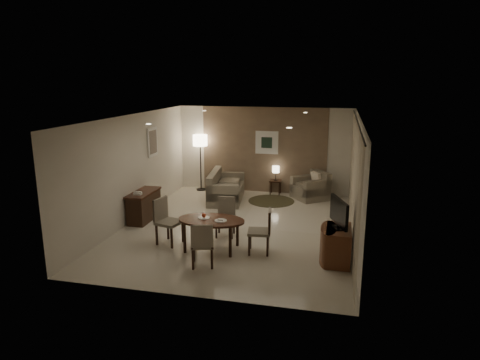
% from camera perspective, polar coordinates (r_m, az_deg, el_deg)
% --- Properties ---
extents(room_shell, '(5.50, 7.00, 2.70)m').
position_cam_1_polar(room_shell, '(10.58, 0.25, 1.30)').
color(room_shell, beige).
rests_on(room_shell, ground).
extents(taupe_accent, '(3.96, 0.03, 2.70)m').
position_cam_1_polar(taupe_accent, '(13.55, 3.18, 3.99)').
color(taupe_accent, '#7D664E').
rests_on(taupe_accent, wall_back).
extents(curtain_wall, '(0.08, 6.70, 2.58)m').
position_cam_1_polar(curtain_wall, '(9.94, 14.94, -0.13)').
color(curtain_wall, '#BDAB94').
rests_on(curtain_wall, wall_right).
extents(curtain_rod, '(0.03, 6.80, 0.03)m').
position_cam_1_polar(curtain_rod, '(9.73, 15.42, 7.44)').
color(curtain_rod, black).
rests_on(curtain_rod, wall_right).
extents(art_back_frame, '(0.72, 0.03, 0.72)m').
position_cam_1_polar(art_back_frame, '(13.47, 3.59, 5.01)').
color(art_back_frame, silver).
rests_on(art_back_frame, wall_back).
extents(art_back_canvas, '(0.34, 0.01, 0.34)m').
position_cam_1_polar(art_back_canvas, '(13.45, 3.58, 5.00)').
color(art_back_canvas, black).
rests_on(art_back_canvas, wall_back).
extents(art_left_frame, '(0.03, 0.60, 0.80)m').
position_cam_1_polar(art_left_frame, '(12.11, -11.58, 4.99)').
color(art_left_frame, silver).
rests_on(art_left_frame, wall_left).
extents(art_left_canvas, '(0.01, 0.46, 0.64)m').
position_cam_1_polar(art_left_canvas, '(12.10, -11.51, 4.99)').
color(art_left_canvas, gray).
rests_on(art_left_canvas, wall_left).
extents(downlight_nl, '(0.10, 0.10, 0.01)m').
position_cam_1_polar(downlight_nl, '(8.75, -12.10, 7.30)').
color(downlight_nl, white).
rests_on(downlight_nl, ceiling).
extents(downlight_nr, '(0.10, 0.10, 0.01)m').
position_cam_1_polar(downlight_nr, '(7.98, 6.58, 6.93)').
color(downlight_nr, white).
rests_on(downlight_nr, ceiling).
extents(downlight_fl, '(0.10, 0.10, 0.01)m').
position_cam_1_polar(downlight_fl, '(12.09, -4.80, 9.19)').
color(downlight_fl, white).
rests_on(downlight_fl, ceiling).
extents(downlight_fr, '(0.10, 0.10, 0.01)m').
position_cam_1_polar(downlight_fr, '(11.54, 8.71, 8.88)').
color(downlight_fr, white).
rests_on(downlight_fr, ceiling).
extents(console_desk, '(0.48, 1.20, 0.75)m').
position_cam_1_polar(console_desk, '(11.27, -12.69, -3.39)').
color(console_desk, '#412314').
rests_on(console_desk, floor).
extents(telephone, '(0.20, 0.14, 0.09)m').
position_cam_1_polar(telephone, '(10.89, -13.48, -1.69)').
color(telephone, white).
rests_on(telephone, console_desk).
extents(tv_cabinet, '(0.48, 0.90, 0.70)m').
position_cam_1_polar(tv_cabinet, '(8.79, 12.95, -8.46)').
color(tv_cabinet, brown).
rests_on(tv_cabinet, floor).
extents(flat_tv, '(0.36, 0.85, 0.60)m').
position_cam_1_polar(flat_tv, '(8.57, 13.05, -4.29)').
color(flat_tv, black).
rests_on(flat_tv, tv_cabinet).
extents(dining_table, '(1.43, 0.89, 0.67)m').
position_cam_1_polar(dining_table, '(9.19, -3.81, -7.24)').
color(dining_table, '#412314').
rests_on(dining_table, floor).
extents(chair_near, '(0.55, 0.55, 0.90)m').
position_cam_1_polar(chair_near, '(8.40, -5.03, -8.46)').
color(chair_near, gray).
rests_on(chair_near, floor).
extents(chair_far, '(0.47, 0.47, 0.89)m').
position_cam_1_polar(chair_far, '(9.88, -1.98, -5.03)').
color(chair_far, gray).
rests_on(chair_far, floor).
extents(chair_left, '(0.60, 0.60, 1.01)m').
position_cam_1_polar(chair_left, '(9.54, -9.40, -5.51)').
color(chair_left, gray).
rests_on(chair_left, floor).
extents(chair_right, '(0.52, 0.52, 0.94)m').
position_cam_1_polar(chair_right, '(8.97, 2.54, -6.83)').
color(chair_right, gray).
rests_on(chair_right, floor).
extents(plate_a, '(0.26, 0.26, 0.02)m').
position_cam_1_polar(plate_a, '(9.17, -4.84, -5.03)').
color(plate_a, white).
rests_on(plate_a, dining_table).
extents(plate_b, '(0.26, 0.26, 0.02)m').
position_cam_1_polar(plate_b, '(8.97, -2.59, -5.43)').
color(plate_b, white).
rests_on(plate_b, dining_table).
extents(fruit_apple, '(0.09, 0.09, 0.09)m').
position_cam_1_polar(fruit_apple, '(9.16, -4.84, -4.72)').
color(fruit_apple, '#BB3515').
rests_on(fruit_apple, plate_a).
extents(napkin, '(0.12, 0.08, 0.03)m').
position_cam_1_polar(napkin, '(8.96, -2.59, -5.29)').
color(napkin, white).
rests_on(napkin, plate_b).
extents(round_rug, '(1.36, 1.36, 0.01)m').
position_cam_1_polar(round_rug, '(12.78, 4.19, -2.79)').
color(round_rug, '#474027').
rests_on(round_rug, floor).
extents(sofa, '(1.94, 1.15, 0.86)m').
position_cam_1_polar(sofa, '(12.75, -1.84, -0.82)').
color(sofa, gray).
rests_on(sofa, floor).
extents(armchair, '(1.27, 1.28, 0.83)m').
position_cam_1_polar(armchair, '(13.07, 9.34, -0.71)').
color(armchair, gray).
rests_on(armchair, floor).
extents(side_table, '(0.35, 0.35, 0.45)m').
position_cam_1_polar(side_table, '(13.49, 4.75, -0.96)').
color(side_table, '#311B10').
rests_on(side_table, floor).
extents(table_lamp, '(0.22, 0.22, 0.50)m').
position_cam_1_polar(table_lamp, '(13.37, 4.79, 1.01)').
color(table_lamp, '#FFEAC1').
rests_on(table_lamp, side_table).
extents(floor_lamp, '(0.46, 0.46, 1.81)m').
position_cam_1_polar(floor_lamp, '(13.86, -5.27, 2.31)').
color(floor_lamp, '#FFE5B7').
rests_on(floor_lamp, floor).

